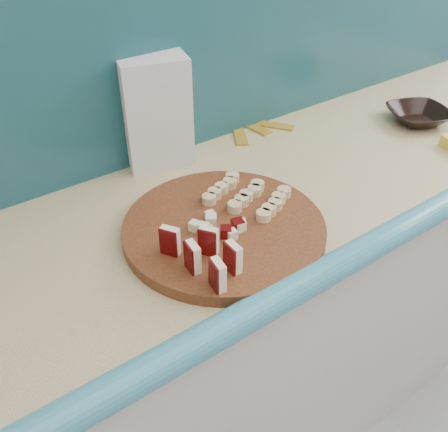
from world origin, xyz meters
TOP-DOWN VIEW (x-y plane):
  - kitchen_counter at (0.10, 1.50)m, footprint 2.20×0.63m
  - backsplash at (0.10, 1.79)m, footprint 2.20×0.02m
  - cutting_board at (-0.13, 1.41)m, footprint 0.56×0.56m
  - apple_wedges at (-0.24, 1.33)m, footprint 0.10×0.17m
  - apple_chunks at (-0.16, 1.40)m, footprint 0.07×0.08m
  - banana_slices at (-0.04, 1.45)m, footprint 0.18×0.19m
  - brown_bowl at (0.65, 1.51)m, footprint 0.23×0.23m
  - flour_bag at (-0.09, 1.76)m, footprint 0.19×0.15m
  - banana_peel at (0.23, 1.76)m, footprint 0.21×0.17m

SIDE VIEW (x-z plane):
  - kitchen_counter at x=0.10m, z-range 0.00..0.91m
  - banana_peel at x=0.23m, z-range 0.91..0.92m
  - cutting_board at x=-0.13m, z-range 0.91..0.94m
  - brown_bowl at x=0.65m, z-range 0.91..0.95m
  - banana_slices at x=-0.04m, z-range 0.94..0.96m
  - apple_chunks at x=-0.16m, z-range 0.94..0.96m
  - apple_wedges at x=-0.24m, z-range 0.94..0.99m
  - flour_bag at x=-0.09m, z-range 0.91..1.18m
  - backsplash at x=0.10m, z-range 0.91..1.41m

